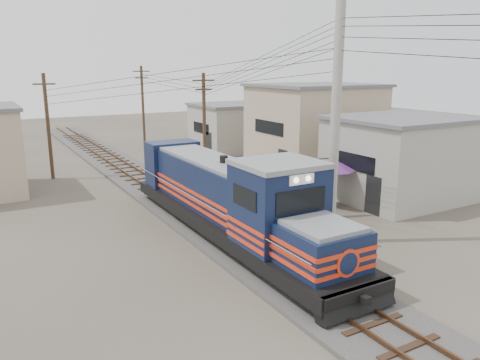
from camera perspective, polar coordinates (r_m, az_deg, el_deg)
ground at (r=19.17m, az=1.78°, el=-8.98°), size 120.00×120.00×0.00m
ballast at (r=27.70m, az=-9.09°, el=-1.82°), size 3.60×70.00×0.16m
track at (r=27.66m, az=-9.11°, el=-1.46°), size 1.15×70.00×0.12m
locomotive at (r=20.24m, az=-1.17°, el=-2.54°), size 2.94×16.00×3.97m
utility_pole_main at (r=19.53m, az=11.52°, el=6.39°), size 0.40×0.40×10.00m
wooden_pole_mid at (r=32.38m, az=-4.38°, el=7.02°), size 1.60×0.24×7.00m
wooden_pole_far at (r=45.44m, az=-11.76°, el=8.98°), size 1.60×0.24×7.50m
wooden_pole_left at (r=33.54m, az=-22.37°, el=6.27°), size 1.60×0.24×7.00m
power_lines at (r=25.28m, az=-8.79°, el=13.91°), size 9.65×19.00×3.30m
shophouse_front at (r=27.99m, az=18.95°, el=2.56°), size 7.35×6.30×4.70m
shophouse_mid at (r=35.01m, az=9.06°, el=6.45°), size 8.40×7.35×6.20m
shophouse_back at (r=42.58m, az=-1.07°, el=6.50°), size 6.30×6.30×4.20m
billboard at (r=23.23m, az=9.28°, el=0.64°), size 1.93×0.56×3.02m
market_umbrella at (r=25.33m, az=11.32°, el=1.84°), size 2.51×2.51×2.63m
vendor at (r=26.21m, az=10.96°, el=-1.25°), size 0.66×0.62×1.51m
plant_nursery at (r=25.33m, az=7.22°, el=-2.23°), size 3.68×3.15×1.13m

